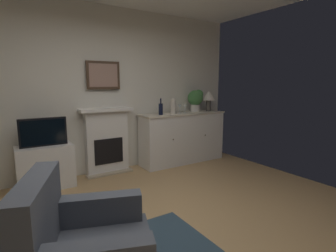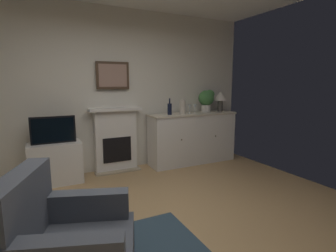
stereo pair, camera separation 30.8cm
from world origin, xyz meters
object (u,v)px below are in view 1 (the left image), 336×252
object	(u,v)px
potted_plant_small	(196,99)
sideboard_cabinet	(183,137)
vase_decorative	(173,106)
table_lamp	(209,97)
wine_glass_left	(180,107)
tv_cabinet	(46,167)
tv_set	(43,132)
fireplace_unit	(107,141)
wine_glass_center	(185,107)
framed_picture	(103,75)
wine_bottle	(161,109)

from	to	relation	value
potted_plant_small	sideboard_cabinet	bearing A→B (deg)	-172.47
sideboard_cabinet	vase_decorative	xyz separation A→B (m)	(-0.25, -0.05, 0.61)
table_lamp	wine_glass_left	xyz separation A→B (m)	(-0.72, -0.02, -0.16)
tv_cabinet	tv_set	size ratio (longest dim) A/B	1.21
table_lamp	tv_cabinet	world-z (taller)	table_lamp
sideboard_cabinet	fireplace_unit	bearing A→B (deg)	172.95
table_lamp	wine_glass_center	world-z (taller)	table_lamp
potted_plant_small	vase_decorative	bearing A→B (deg)	-170.87
potted_plant_small	wine_glass_left	bearing A→B (deg)	-171.55
framed_picture	table_lamp	xyz separation A→B (m)	(2.07, -0.22, -0.40)
fireplace_unit	wine_glass_left	xyz separation A→B (m)	(1.35, -0.20, 0.52)
fireplace_unit	vase_decorative	xyz separation A→B (m)	(1.18, -0.23, 0.54)
sideboard_cabinet	table_lamp	size ratio (longest dim) A/B	4.24
framed_picture	wine_bottle	distance (m)	1.12
potted_plant_small	framed_picture	bearing A→B (deg)	174.30
vase_decorative	potted_plant_small	xyz separation A→B (m)	(0.59, 0.10, 0.12)
table_lamp	wine_bottle	bearing A→B (deg)	-178.48
tv_cabinet	table_lamp	bearing A→B (deg)	-0.28
table_lamp	potted_plant_small	distance (m)	0.30
wine_glass_center	potted_plant_small	distance (m)	0.35
wine_glass_center	vase_decorative	xyz separation A→B (m)	(-0.28, -0.02, 0.02)
potted_plant_small	tv_cabinet	bearing A→B (deg)	-179.37
tv_set	potted_plant_small	xyz separation A→B (m)	(2.75, 0.05, 0.38)
sideboard_cabinet	wine_glass_left	xyz separation A→B (m)	(-0.08, -0.02, 0.60)
tv_cabinet	potted_plant_small	size ratio (longest dim) A/B	1.74
wine_glass_center	fireplace_unit	bearing A→B (deg)	171.85
fireplace_unit	wine_glass_left	distance (m)	1.46
vase_decorative	fireplace_unit	bearing A→B (deg)	169.13
framed_picture	tv_cabinet	bearing A→B (deg)	-167.99
framed_picture	potted_plant_small	size ratio (longest dim) A/B	1.28
fireplace_unit	wine_glass_left	size ratio (longest dim) A/B	6.67
framed_picture	sideboard_cabinet	bearing A→B (deg)	-8.82
fireplace_unit	table_lamp	bearing A→B (deg)	-4.90
sideboard_cabinet	wine_glass_left	distance (m)	0.60
wine_bottle	tv_set	world-z (taller)	wine_bottle
tv_cabinet	tv_set	bearing A→B (deg)	-90.00
framed_picture	wine_bottle	size ratio (longest dim) A/B	1.90
wine_bottle	tv_cabinet	distance (m)	2.05
wine_glass_center	potted_plant_small	bearing A→B (deg)	13.71
tv_set	vase_decorative	bearing A→B (deg)	-1.11
wine_glass_left	wine_glass_center	bearing A→B (deg)	-7.15
tv_set	table_lamp	bearing A→B (deg)	0.15
framed_picture	sideboard_cabinet	world-z (taller)	framed_picture
wine_glass_left	vase_decorative	xyz separation A→B (m)	(-0.17, -0.03, 0.02)
fireplace_unit	wine_bottle	size ratio (longest dim) A/B	3.79
table_lamp	tv_set	world-z (taller)	table_lamp
framed_picture	potted_plant_small	distance (m)	1.83
fireplace_unit	potted_plant_small	distance (m)	1.90
framed_picture	vase_decorative	xyz separation A→B (m)	(1.18, -0.27, -0.54)
wine_bottle	wine_glass_left	xyz separation A→B (m)	(0.42, 0.01, 0.01)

